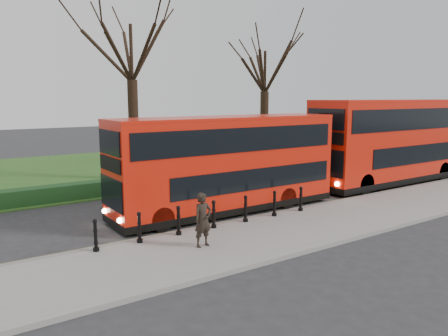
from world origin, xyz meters
TOP-DOWN VIEW (x-y plane):
  - ground at (0.00, 0.00)m, footprint 120.00×120.00m
  - pavement at (0.00, -3.00)m, footprint 60.00×4.00m
  - kerb at (0.00, -1.00)m, footprint 60.00×0.25m
  - grass_verge at (0.00, 15.00)m, footprint 60.00×18.00m
  - hedge at (0.00, 6.80)m, footprint 60.00×0.90m
  - yellow_line_outer at (0.00, -0.70)m, footprint 60.00×0.10m
  - yellow_line_inner at (0.00, -0.50)m, footprint 60.00×0.10m
  - tree_mid at (2.00, 10.00)m, footprint 6.93×6.93m
  - tree_right at (12.00, 10.00)m, footprint 6.23×6.23m
  - bollard_row at (0.34, -1.35)m, footprint 8.99×0.15m
  - bus_lead at (2.43, 0.79)m, footprint 10.40×2.39m
  - bus_rear at (14.39, 0.76)m, footprint 12.06×2.77m
  - pedestrian at (-1.04, -2.85)m, footprint 0.68×0.47m

SIDE VIEW (x-z plane):
  - ground at x=0.00m, z-range 0.00..0.00m
  - yellow_line_outer at x=0.00m, z-range 0.00..0.01m
  - yellow_line_inner at x=0.00m, z-range 0.00..0.01m
  - grass_verge at x=0.00m, z-range 0.00..0.06m
  - pavement at x=0.00m, z-range 0.00..0.15m
  - kerb at x=0.00m, z-range -0.01..0.15m
  - hedge at x=0.00m, z-range 0.00..0.80m
  - bollard_row at x=0.34m, z-range 0.15..1.15m
  - pedestrian at x=-1.04m, z-range 0.15..1.92m
  - bus_lead at x=2.43m, z-range 0.02..4.15m
  - bus_rear at x=14.39m, z-range 0.02..4.82m
  - tree_right at x=12.00m, z-range 2.20..11.93m
  - tree_mid at x=2.00m, z-range 2.45..13.28m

